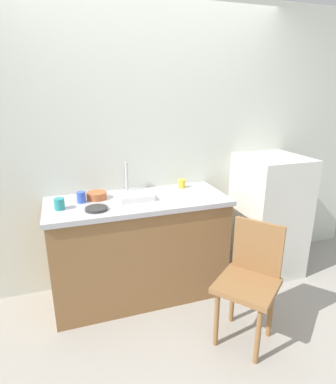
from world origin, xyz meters
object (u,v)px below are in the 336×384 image
at_px(terracotta_bowl, 97,195).
at_px(hotplate, 96,209).
at_px(cup_yellow, 182,184).
at_px(refrigerator, 268,215).
at_px(dish_tray, 136,197).
at_px(chair, 250,278).
at_px(cup_blue, 81,197).
at_px(cup_teal, 59,204).

relative_size(terracotta_bowl, hotplate, 0.98).
bearing_deg(hotplate, cup_yellow, 21.77).
relative_size(refrigerator, terracotta_bowl, 7.09).
distance_m(dish_tray, hotplate, 0.37).
bearing_deg(dish_tray, hotplate, -157.31).
bearing_deg(chair, hotplate, -161.18).
xyz_separation_m(chair, cup_blue, (-1.08, 0.84, 0.46)).
bearing_deg(cup_teal, chair, -30.55).
xyz_separation_m(chair, hotplate, (-0.98, 0.63, 0.42)).
distance_m(refrigerator, cup_yellow, 0.95).
bearing_deg(terracotta_bowl, cup_yellow, 4.70).
height_order(dish_tray, terracotta_bowl, terracotta_bowl).
bearing_deg(chair, cup_blue, -166.56).
bearing_deg(cup_teal, hotplate, -21.70).
distance_m(terracotta_bowl, cup_teal, 0.34).
xyz_separation_m(refrigerator, cup_teal, (-1.94, -0.04, 0.36)).
bearing_deg(terracotta_bowl, cup_teal, -151.92).
distance_m(terracotta_bowl, hotplate, 0.27).
distance_m(chair, hotplate, 1.24).
bearing_deg(hotplate, dish_tray, 22.69).
bearing_deg(chair, cup_teal, -159.03).
relative_size(terracotta_bowl, cup_yellow, 2.09).
height_order(cup_teal, cup_blue, cup_blue).
bearing_deg(hotplate, terracotta_bowl, 83.02).
bearing_deg(terracotta_bowl, cup_blue, -158.46).
distance_m(dish_tray, cup_blue, 0.44).
relative_size(dish_tray, terracotta_bowl, 1.68).
relative_size(dish_tray, cup_yellow, 3.51).
xyz_separation_m(terracotta_bowl, cup_teal, (-0.30, -0.16, 0.01)).
height_order(dish_tray, cup_blue, cup_blue).
xyz_separation_m(dish_tray, cup_yellow, (0.48, 0.19, 0.01)).
distance_m(refrigerator, cup_blue, 1.81).
bearing_deg(cup_yellow, chair, -80.51).
xyz_separation_m(refrigerator, terracotta_bowl, (-1.65, 0.11, 0.35)).
relative_size(chair, cup_teal, 10.28).
distance_m(refrigerator, hotplate, 1.72).
bearing_deg(hotplate, chair, -32.70).
relative_size(chair, dish_tray, 3.18).
bearing_deg(chair, refrigerator, 99.55).
distance_m(dish_tray, terracotta_bowl, 0.33).
xyz_separation_m(refrigerator, hotplate, (-1.68, -0.15, 0.33)).
distance_m(chair, dish_tray, 1.09).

